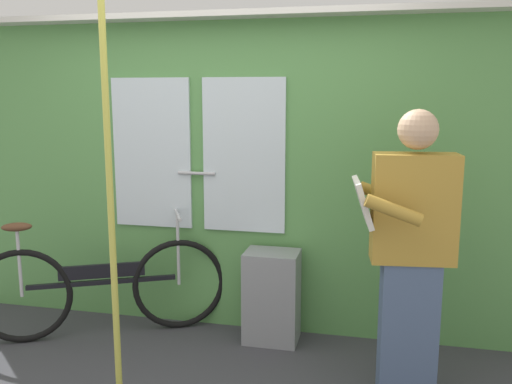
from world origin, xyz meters
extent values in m
cube|color=#56934C|center=(0.00, 1.11, 1.12)|extent=(4.49, 0.08, 2.24)
cube|color=silver|center=(-0.55, 1.06, 1.30)|extent=(0.60, 0.02, 1.10)
cube|color=silver|center=(0.15, 1.06, 1.30)|extent=(0.60, 0.02, 1.10)
cylinder|color=#B2B2B7|center=(-0.20, 1.04, 1.16)|extent=(0.28, 0.02, 0.02)
cube|color=silver|center=(0.00, 1.01, 2.26)|extent=(4.49, 0.28, 0.04)
torus|color=black|center=(-0.32, 0.95, 0.34)|extent=(0.63, 0.34, 0.68)
torus|color=black|center=(-1.30, 0.47, 0.34)|extent=(0.63, 0.34, 0.68)
cube|color=black|center=(-0.81, 0.71, 0.40)|extent=(0.95, 0.48, 0.03)
cube|color=black|center=(-0.81, 0.71, 0.48)|extent=(0.55, 0.29, 0.10)
cylinder|color=#B7B7BC|center=(-1.30, 0.47, 0.59)|extent=(0.02, 0.02, 0.50)
ellipsoid|color=brown|center=(-1.30, 0.47, 0.84)|extent=(0.22, 0.17, 0.06)
cylinder|color=#B7B7BC|center=(-0.32, 0.95, 0.61)|extent=(0.02, 0.02, 0.54)
cylinder|color=#B7B7BC|center=(-0.32, 0.95, 0.88)|extent=(0.21, 0.41, 0.02)
cube|color=slate|center=(1.29, 0.36, 0.40)|extent=(0.34, 0.22, 0.81)
cube|color=#B78C33|center=(1.29, 0.36, 1.11)|extent=(0.48, 0.25, 0.61)
sphere|color=tan|center=(1.29, 0.36, 1.55)|extent=(0.22, 0.22, 0.22)
cube|color=silver|center=(1.01, 0.33, 1.14)|extent=(0.15, 0.35, 0.26)
cylinder|color=#B78C33|center=(1.18, 0.14, 1.14)|extent=(0.31, 0.11, 0.17)
cylinder|color=#B78C33|center=(1.13, 0.55, 1.14)|extent=(0.31, 0.11, 0.17)
cube|color=gray|center=(0.39, 0.89, 0.33)|extent=(0.38, 0.28, 0.65)
cylinder|color=#C6C14C|center=(-0.27, -0.14, 1.12)|extent=(0.04, 0.04, 2.24)
camera|label=1|loc=(1.11, -2.75, 1.75)|focal=38.98mm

